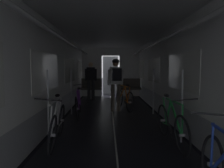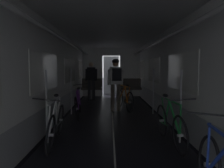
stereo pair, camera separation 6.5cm
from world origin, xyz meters
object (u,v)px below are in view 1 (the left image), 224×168
at_px(person_cyclist_aisle, 116,79).
at_px(bicycle_orange_in_aisle, 124,99).
at_px(bicycle_green, 171,124).
at_px(bicycle_purple, 78,104).
at_px(bicycle_white, 57,124).
at_px(person_standing_near_bench, 91,78).
at_px(bench_seat_far_right, 130,87).
at_px(bench_seat_far_left, 91,87).

bearing_deg(person_cyclist_aisle, bicycle_orange_in_aisle, 40.99).
bearing_deg(bicycle_green, bicycle_purple, 131.44).
height_order(bicycle_purple, bicycle_green, bicycle_purple).
bearing_deg(person_cyclist_aisle, bicycle_purple, -143.60).
relative_size(bicycle_white, bicycle_orange_in_aisle, 1.03).
xyz_separation_m(bicycle_purple, person_cyclist_aisle, (1.13, 0.83, 0.69)).
xyz_separation_m(bicycle_purple, person_standing_near_bench, (0.11, 3.39, 0.59)).
bearing_deg(bicycle_orange_in_aisle, person_standing_near_bench, 119.81).
distance_m(bicycle_purple, person_standing_near_bench, 3.44).
bearing_deg(bicycle_green, person_standing_near_bench, 108.76).
relative_size(bench_seat_far_right, bicycle_orange_in_aisle, 0.60).
height_order(bench_seat_far_left, person_cyclist_aisle, person_cyclist_aisle).
relative_size(bench_seat_far_left, bench_seat_far_right, 1.00).
distance_m(bicycle_green, person_cyclist_aisle, 3.35).
xyz_separation_m(bench_seat_far_left, bicycle_orange_in_aisle, (1.32, -2.68, -0.18)).
xyz_separation_m(bench_seat_far_left, bicycle_purple, (-0.10, -3.77, -0.19)).
bearing_deg(person_standing_near_bench, bicycle_purple, -91.80).
distance_m(bicycle_white, bicycle_purple, 2.26).
relative_size(bench_seat_far_right, person_cyclist_aisle, 0.57).
xyz_separation_m(bicycle_green, person_cyclist_aisle, (-0.92, 3.15, 0.69)).
bearing_deg(bench_seat_far_right, bicycle_white, -108.27).
bearing_deg(bicycle_orange_in_aisle, person_cyclist_aisle, -139.01).
distance_m(bench_seat_far_right, person_cyclist_aisle, 3.08).
bearing_deg(bicycle_purple, bicycle_white, -92.18).
height_order(bicycle_purple, bicycle_orange_in_aisle, bicycle_purple).
distance_m(bench_seat_far_right, bicycle_purple, 4.23).
distance_m(bench_seat_far_left, bicycle_purple, 3.77).
bearing_deg(bench_seat_far_right, bench_seat_far_left, 180.00).
bearing_deg(bicycle_purple, bench_seat_far_right, 63.19).
xyz_separation_m(bench_seat_far_right, bicycle_purple, (-1.90, -3.77, -0.19)).
relative_size(bicycle_purple, bicycle_orange_in_aisle, 1.03).
bearing_deg(bicycle_green, bench_seat_far_left, 107.70).
relative_size(bicycle_purple, person_standing_near_bench, 1.00).
height_order(bench_seat_far_left, bicycle_orange_in_aisle, bench_seat_far_left).
height_order(bench_seat_far_right, bicycle_purple, bench_seat_far_right).
height_order(bench_seat_far_right, bicycle_orange_in_aisle, bench_seat_far_right).
height_order(bicycle_white, bicycle_green, bicycle_white).
height_order(bench_seat_far_right, bicycle_white, bench_seat_far_right).
height_order(bench_seat_far_right, bicycle_green, bench_seat_far_right).
bearing_deg(person_cyclist_aisle, bicycle_green, -73.71).
bearing_deg(bicycle_green, bicycle_white, 178.48).
relative_size(bicycle_purple, bicycle_green, 1.00).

